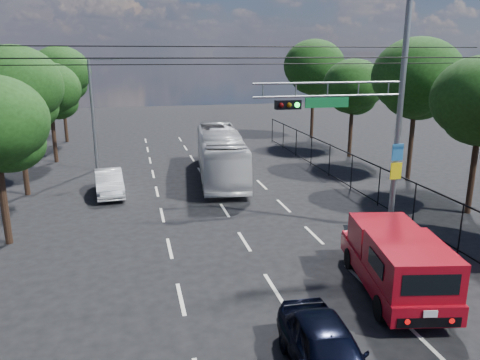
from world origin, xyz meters
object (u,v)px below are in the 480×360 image
object	(u,v)px
signal_mast	(373,108)
navy_hatchback	(327,352)
white_van	(109,183)
white_bus	(220,154)
red_pickup	(396,260)

from	to	relation	value
signal_mast	navy_hatchback	xyz separation A→B (m)	(-5.38, -8.40, -4.56)
signal_mast	white_van	size ratio (longest dim) A/B	2.38
white_bus	navy_hatchback	bearing A→B (deg)	-86.89
navy_hatchback	red_pickup	bearing A→B (deg)	44.44
red_pickup	white_bus	bearing A→B (deg)	99.68
white_bus	white_van	distance (m)	6.88
red_pickup	navy_hatchback	size ratio (longest dim) A/B	1.46
signal_mast	white_bus	size ratio (longest dim) A/B	0.91
red_pickup	navy_hatchback	bearing A→B (deg)	-138.55
navy_hatchback	white_van	size ratio (longest dim) A/B	1.00
red_pickup	white_bus	distance (m)	15.53
red_pickup	white_van	xyz separation A→B (m)	(-9.10, 13.16, -0.45)
red_pickup	navy_hatchback	world-z (taller)	red_pickup
red_pickup	white_bus	xyz separation A→B (m)	(-2.61, 15.31, 0.34)
white_bus	white_van	size ratio (longest dim) A/B	2.61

